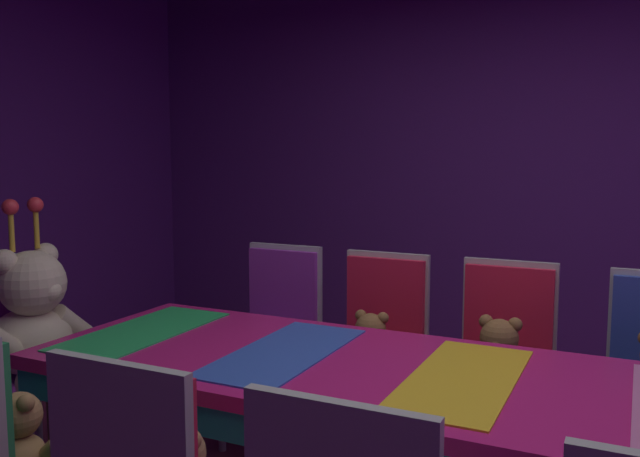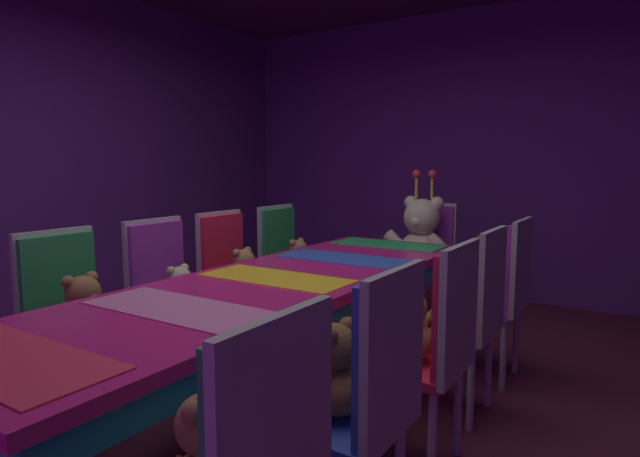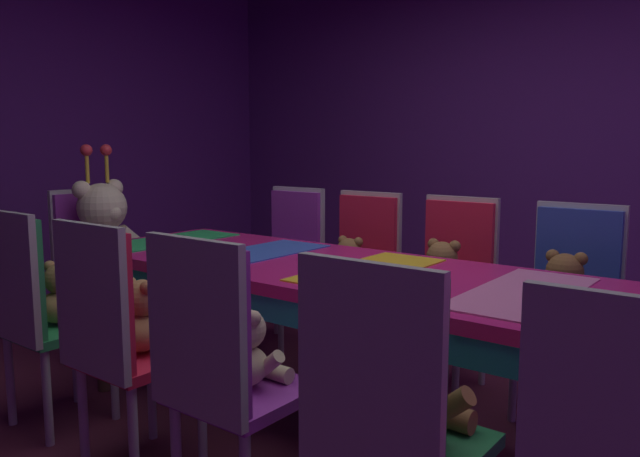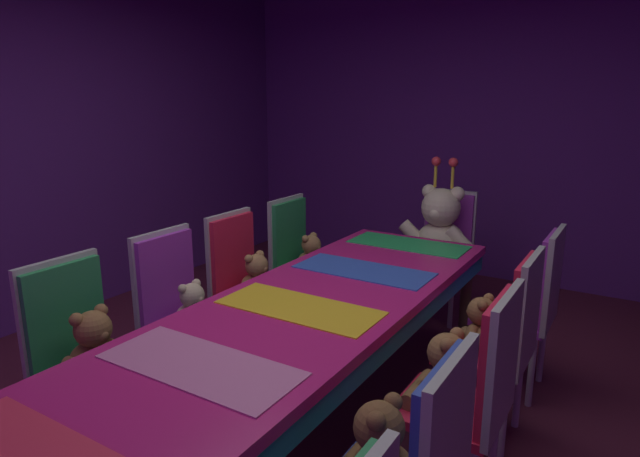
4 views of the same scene
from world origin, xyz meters
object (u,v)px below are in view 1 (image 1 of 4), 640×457
at_px(chair_right_3, 381,336).
at_px(chair_right_4, 278,322).
at_px(throne_chair, 11,342).
at_px(teddy_right_2, 498,361).
at_px(banquet_table, 463,404).
at_px(teddy_right_3, 370,348).
at_px(chair_right_2, 505,351).
at_px(king_teddy_bear, 35,321).
at_px(teddy_left_4, 21,441).

xyz_separation_m(chair_right_3, chair_right_4, (0.02, 0.56, 0.00)).
bearing_deg(chair_right_4, throne_chair, -47.43).
xyz_separation_m(teddy_right_2, chair_right_3, (0.13, 0.57, 0.00)).
height_order(banquet_table, teddy_right_2, teddy_right_2).
relative_size(chair_right_3, teddy_right_3, 3.26).
bearing_deg(throne_chair, chair_right_4, 42.57).
bearing_deg(banquet_table, teddy_right_2, 1.59).
distance_m(chair_right_2, king_teddy_bear, 2.07).
bearing_deg(teddy_right_2, banquet_table, 1.59).
xyz_separation_m(throne_chair, king_teddy_bear, (0.00, -0.16, 0.12)).
height_order(teddy_right_3, throne_chair, throne_chair).
height_order(teddy_right_2, chair_right_4, chair_right_4).
relative_size(chair_right_3, throne_chair, 1.00).
xyz_separation_m(banquet_table, chair_right_3, (0.83, 0.59, -0.06)).
height_order(teddy_right_3, king_teddy_bear, king_teddy_bear).
bearing_deg(banquet_table, king_teddy_bear, 90.00).
distance_m(banquet_table, teddy_left_4, 1.38).
bearing_deg(chair_right_3, teddy_right_3, 0.00).
height_order(teddy_left_4, king_teddy_bear, king_teddy_bear).
distance_m(chair_right_3, throne_chair, 1.70).
distance_m(teddy_right_2, king_teddy_bear, 2.01).
bearing_deg(teddy_left_4, chair_right_2, -37.40).
distance_m(banquet_table, chair_right_2, 0.85).
xyz_separation_m(chair_right_2, chair_right_3, (-0.02, 0.57, 0.00)).
relative_size(banquet_table, king_teddy_bear, 3.82).
xyz_separation_m(chair_right_4, king_teddy_bear, (-0.84, 0.75, 0.12)).
bearing_deg(banquet_table, teddy_right_3, 40.65).
distance_m(teddy_left_4, teddy_right_3, 1.50).
bearing_deg(chair_right_3, chair_right_4, -91.91).
xyz_separation_m(chair_right_2, teddy_right_2, (-0.15, 0.00, -0.00)).
distance_m(chair_right_2, chair_right_4, 1.13).
height_order(chair_right_2, teddy_right_2, chair_right_2).
distance_m(banquet_table, chair_right_3, 1.01).
bearing_deg(teddy_right_3, chair_right_4, -106.09).
xyz_separation_m(banquet_table, king_teddy_bear, (0.00, 1.90, 0.06)).
bearing_deg(banquet_table, teddy_left_4, 120.05).
bearing_deg(teddy_right_3, chair_right_2, 105.82).
bearing_deg(banquet_table, throne_chair, 90.00).
relative_size(banquet_table, chair_right_2, 3.10).
xyz_separation_m(banquet_table, chair_right_4, (0.84, 1.15, -0.06)).
distance_m(teddy_right_2, chair_right_4, 1.14).
distance_m(chair_right_2, chair_right_3, 0.57).
relative_size(teddy_left_4, chair_right_4, 0.30).
distance_m(banquet_table, throne_chair, 2.07).
bearing_deg(chair_right_4, teddy_right_3, 73.91).
bearing_deg(chair_right_4, chair_right_3, 88.09).
bearing_deg(throne_chair, king_teddy_bear, -0.00).
height_order(throne_chair, king_teddy_bear, king_teddy_bear).
height_order(teddy_right_3, chair_right_4, chair_right_4).
bearing_deg(throne_chair, chair_right_3, 29.12).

